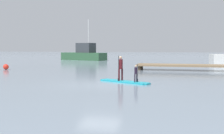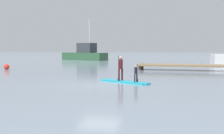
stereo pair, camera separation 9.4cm
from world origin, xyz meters
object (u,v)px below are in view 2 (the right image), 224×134
at_px(paddler_child_solo, 136,73).
at_px(mooring_buoy_near, 7,67).
at_px(paddler_adult, 121,67).
at_px(paddleboard_near, 125,82).
at_px(fishing_boat_green_midground, 85,54).

bearing_deg(paddler_child_solo, mooring_buoy_near, 152.68).
bearing_deg(mooring_buoy_near, paddler_child_solo, -27.32).
height_order(paddler_adult, paddler_child_solo, paddler_adult).
relative_size(paddler_adult, paddler_child_solo, 1.47).
bearing_deg(paddler_adult, paddler_child_solo, -24.62).
relative_size(paddleboard_near, mooring_buoy_near, 6.28).
bearing_deg(paddler_child_solo, fishing_boat_green_midground, 115.68).
bearing_deg(mooring_buoy_near, fishing_boat_green_midground, 88.93).
relative_size(paddler_child_solo, fishing_boat_green_midground, 0.13).
height_order(paddleboard_near, mooring_buoy_near, mooring_buoy_near).
bearing_deg(mooring_buoy_near, paddleboard_near, -27.47).
relative_size(paddleboard_near, paddler_adult, 2.16).
distance_m(paddler_adult, fishing_boat_green_midground, 32.44).
distance_m(paddler_child_solo, mooring_buoy_near, 16.75).
relative_size(paddler_child_solo, mooring_buoy_near, 1.98).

